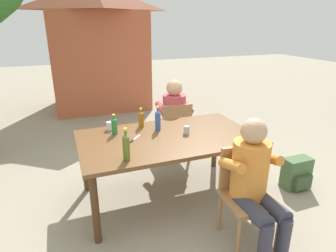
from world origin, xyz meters
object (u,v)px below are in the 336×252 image
Objects in this scene: bottle_amber at (141,119)px; cup_steel at (186,130)px; bottle_blue at (158,120)px; cup_glass at (110,126)px; chair_far_right at (175,129)px; bottle_olive at (126,147)px; backpack_by_near_side at (297,174)px; dining_table at (168,143)px; bottle_green at (114,125)px; person_in_white_shirt at (172,115)px; brick_kiosk at (98,45)px; chair_near_right at (246,189)px; person_in_plaid_shirt at (255,179)px; table_knife at (134,139)px.

cup_steel is (0.40, -0.40, -0.05)m from bottle_amber.
cup_glass is at bearing 159.13° from bottle_blue.
bottle_amber is at bearing -143.47° from chair_far_right.
bottle_olive reaches higher than backpack_by_near_side.
bottle_green is at bearing 152.00° from dining_table.
person_in_white_shirt is at bearing 129.52° from backpack_by_near_side.
person_in_white_shirt is 3.32m from brick_kiosk.
backpack_by_near_side is (1.10, -1.34, -0.47)m from person_in_white_shirt.
dining_table is 0.71m from bottle_olive.
chair_far_right is at bearing 23.31° from cup_glass.
bottle_amber reaches higher than chair_far_right.
person_in_white_shirt reaches higher than bottle_amber.
bottle_blue is at bearing -126.60° from chair_far_right.
chair_near_right is 0.20m from person_in_plaid_shirt.
cup_steel is at bearing -44.38° from bottle_amber.
chair_far_right is 3.47m from brick_kiosk.
bottle_amber is 3.79m from brick_kiosk.
backpack_by_near_side is 4.97m from brick_kiosk.
bottle_green is at bearing 127.58° from person_in_plaid_shirt.
brick_kiosk is at bearing 99.79° from person_in_white_shirt.
person_in_plaid_shirt is 3.84× the size of bottle_olive.
table_knife is (0.16, -0.24, -0.09)m from bottle_green.
cup_glass is at bearing 158.79° from backpack_by_near_side.
brick_kiosk is (0.42, 4.54, 0.53)m from bottle_olive.
cup_glass is at bearing 175.12° from bottle_amber.
bottle_blue is at bearing 98.63° from dining_table.
bottle_amber reaches higher than cup_steel.
person_in_white_shirt is 3.07× the size of backpack_by_near_side.
brick_kiosk is at bearing 91.70° from dining_table.
bottle_amber is 2.43× the size of cup_glass.
bottle_olive reaches higher than chair_near_right.
person_in_white_shirt is 1.00× the size of person_in_plaid_shirt.
chair_far_right is 0.92m from cup_steel.
bottle_amber reaches higher than chair_near_right.
cup_steel is at bearing 27.56° from bottle_olive.
chair_far_right is 1.81m from person_in_plaid_shirt.
bottle_amber is 0.23m from bottle_blue.
bottle_olive is 0.87m from cup_steel.
brick_kiosk is (0.06, 3.75, 0.57)m from bottle_amber.
chair_far_right is at bearing 132.07° from backpack_by_near_side.
dining_table is 0.70× the size of brick_kiosk.
chair_far_right is 0.84m from bottle_amber.
chair_near_right is at bearing -47.97° from table_knife.
person_in_white_shirt reaches higher than backpack_by_near_side.
person_in_plaid_shirt is at bearing -52.42° from bottle_green.
chair_far_right and chair_near_right have the same top height.
brick_kiosk is (0.24, 4.11, 0.66)m from table_knife.
bottle_green is 0.16m from cup_glass.
person_in_plaid_shirt is at bearing -29.90° from bottle_olive.
backpack_by_near_side is at bearing -17.73° from bottle_green.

